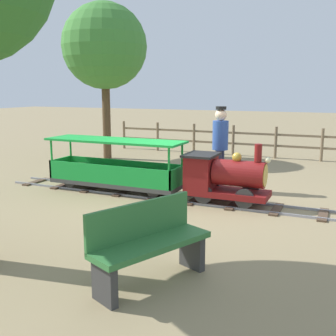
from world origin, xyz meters
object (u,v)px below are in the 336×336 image
(oak_tree_near, at_px, (104,47))
(passenger_car, at_px, (115,170))
(park_bench, at_px, (149,243))
(conductor_person, at_px, (220,142))
(locomotive, at_px, (223,176))

(oak_tree_near, bearing_deg, passenger_car, 34.50)
(passenger_car, distance_m, park_bench, 3.83)
(conductor_person, height_order, oak_tree_near, oak_tree_near)
(locomotive, distance_m, park_bench, 3.10)
(conductor_person, distance_m, oak_tree_near, 5.09)
(locomotive, bearing_deg, conductor_person, -160.02)
(conductor_person, xyz_separation_m, park_bench, (4.01, 0.48, -0.54))
(conductor_person, height_order, park_bench, conductor_person)
(locomotive, bearing_deg, oak_tree_near, -126.73)
(conductor_person, bearing_deg, park_bench, 6.85)
(conductor_person, bearing_deg, oak_tree_near, -120.12)
(locomotive, height_order, park_bench, locomotive)
(locomotive, height_order, passenger_car, locomotive)
(locomotive, xyz_separation_m, conductor_person, (-0.92, -0.33, 0.47))
(locomotive, height_order, conductor_person, conductor_person)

